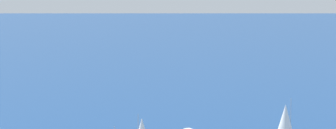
% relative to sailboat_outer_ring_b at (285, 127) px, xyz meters
% --- Properties ---
extents(sailboat_outer_ring_b, '(9.96, 8.36, 13.17)m').
position_rel_sailboat_outer_ring_b_xyz_m(sailboat_outer_ring_b, '(0.00, 0.00, 0.00)').
color(sailboat_outer_ring_b, '#B21E1E').
rests_on(sailboat_outer_ring_b, ground_plane).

